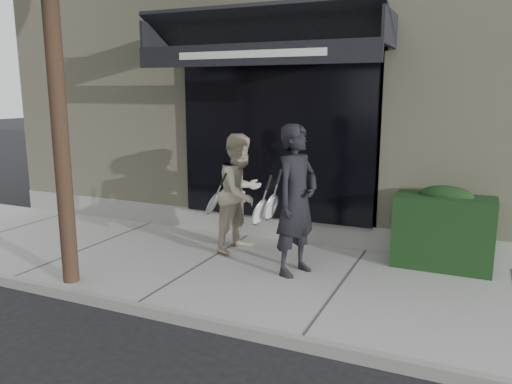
% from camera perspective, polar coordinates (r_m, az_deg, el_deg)
% --- Properties ---
extents(ground, '(80.00, 80.00, 0.00)m').
position_cam_1_polar(ground, '(6.54, 9.64, -11.32)').
color(ground, black).
rests_on(ground, ground).
extents(sidewalk, '(20.00, 3.00, 0.12)m').
position_cam_1_polar(sidewalk, '(6.52, 9.66, -10.84)').
color(sidewalk, gray).
rests_on(sidewalk, ground).
extents(curb, '(20.00, 0.10, 0.14)m').
position_cam_1_polar(curb, '(5.17, 5.13, -16.82)').
color(curb, gray).
rests_on(curb, ground).
extents(building_facade, '(14.30, 8.04, 5.64)m').
position_cam_1_polar(building_facade, '(10.93, 16.80, 12.10)').
color(building_facade, '#B9B28D').
rests_on(building_facade, ground).
extents(hedge, '(1.30, 0.70, 1.14)m').
position_cam_1_polar(hedge, '(7.36, 20.63, -3.92)').
color(hedge, black).
rests_on(hedge, sidewalk).
extents(pedestrian_front, '(0.79, 1.00, 1.99)m').
position_cam_1_polar(pedestrian_front, '(6.54, 4.61, -0.97)').
color(pedestrian_front, black).
rests_on(pedestrian_front, sidewalk).
extents(pedestrian_back, '(0.87, 1.02, 1.79)m').
position_cam_1_polar(pedestrian_back, '(7.51, -1.76, -0.10)').
color(pedestrian_back, beige).
rests_on(pedestrian_back, sidewalk).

